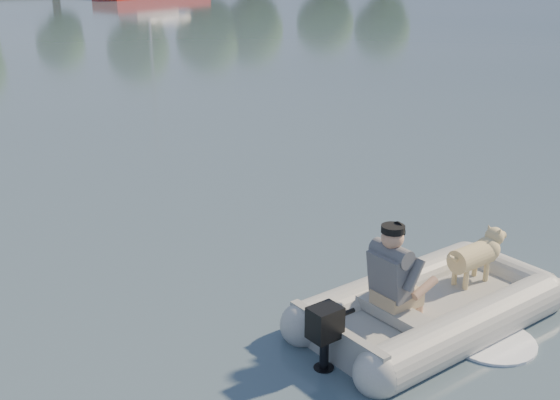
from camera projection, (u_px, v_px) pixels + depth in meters
water at (356, 317)px, 6.97m from camera, size 160.00×160.00×0.00m
dinghy at (439, 272)px, 6.78m from camera, size 4.40×3.27×1.22m
man at (392, 271)px, 6.41m from camera, size 0.69×0.62×0.94m
dog at (472, 261)px, 7.15m from camera, size 0.84×0.39×0.54m
outboard_motor at (324, 341)px, 6.04m from camera, size 0.39×0.30×0.69m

